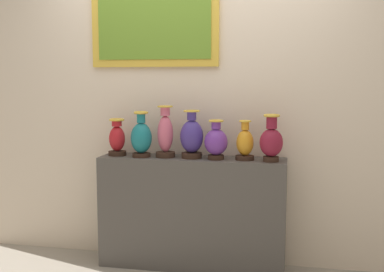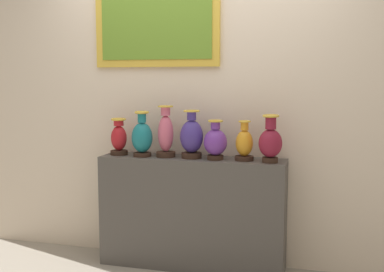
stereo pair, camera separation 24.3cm
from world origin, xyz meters
name	(u,v)px [view 1 (the left image)]	position (x,y,z in m)	size (l,w,h in m)	color
ground_plane	(192,266)	(0.00, 0.00, 0.00)	(9.96, 9.96, 0.00)	gray
display_shelf	(192,213)	(0.00, 0.00, 0.44)	(1.47, 0.32, 0.89)	#4C4742
back_wall	(197,77)	(-0.01, 0.22, 1.52)	(3.96, 0.14, 3.02)	beige
vase_crimson	(117,139)	(-0.62, -0.01, 1.02)	(0.14, 0.14, 0.30)	#382319
vase_teal	(141,138)	(-0.40, -0.04, 1.04)	(0.17, 0.17, 0.36)	#382319
vase_rose	(165,135)	(-0.21, -0.01, 1.06)	(0.15, 0.15, 0.41)	#382319
vase_indigo	(192,137)	(0.00, -0.01, 1.05)	(0.18, 0.18, 0.38)	#382319
vase_violet	(216,142)	(0.20, -0.04, 1.02)	(0.18, 0.18, 0.31)	#382319
vase_amber	(245,144)	(0.42, -0.02, 1.01)	(0.14, 0.14, 0.30)	#382319
vase_burgundy	(271,141)	(0.62, -0.06, 1.04)	(0.17, 0.17, 0.36)	#382319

